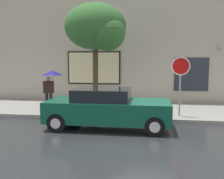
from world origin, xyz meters
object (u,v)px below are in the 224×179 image
at_px(street_tree, 98,28).
at_px(pedestrian_with_umbrella, 51,78).
at_px(stop_sign, 180,74).
at_px(parked_car, 107,108).

bearing_deg(street_tree, pedestrian_with_umbrella, 177.89).
height_order(pedestrian_with_umbrella, stop_sign, stop_sign).
bearing_deg(pedestrian_with_umbrella, parked_car, -36.99).
bearing_deg(street_tree, parked_car, -70.10).
bearing_deg(stop_sign, pedestrian_with_umbrella, 174.24).
height_order(parked_car, stop_sign, stop_sign).
bearing_deg(parked_car, stop_sign, 31.73).
xyz_separation_m(street_tree, stop_sign, (3.54, -0.50, -1.97)).
relative_size(pedestrian_with_umbrella, street_tree, 0.38).
xyz_separation_m(pedestrian_with_umbrella, stop_sign, (5.77, -0.58, 0.25)).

